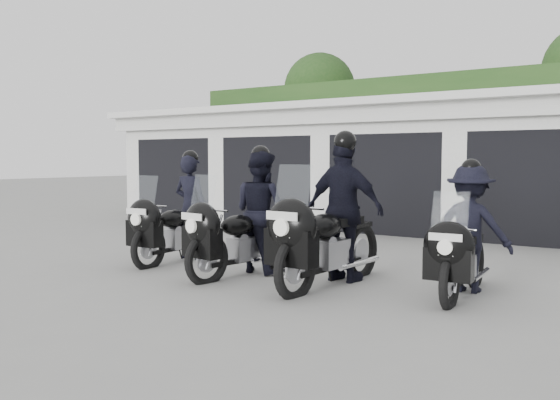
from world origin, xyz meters
The scene contains 7 objects.
ground centered at (0.00, 0.00, 0.00)m, with size 80.00×80.00×0.00m, color gray.
garage_block centered at (0.00, 8.06, 1.42)m, with size 16.40×6.80×2.96m.
background_vegetation centered at (0.37, 12.92, 2.77)m, with size 20.00×3.90×5.80m.
police_bike_a centered at (-1.39, 0.57, 0.74)m, with size 0.68×2.13×1.85m.
police_bike_b centered at (0.21, 0.36, 0.80)m, with size 0.99×2.18×1.91m.
police_bike_c centered at (1.55, 0.45, 0.89)m, with size 1.18×2.41×2.10m.
police_bike_d centered at (3.15, 0.81, 0.73)m, with size 1.05×1.97×1.71m.
Camera 1 is at (5.23, -6.44, 1.66)m, focal length 38.00 mm.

